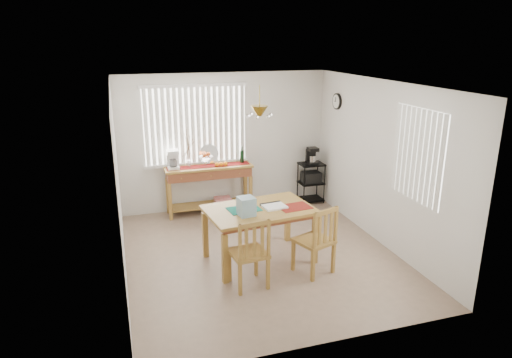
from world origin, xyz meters
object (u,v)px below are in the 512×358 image
object	(u,v)px
sideboard	(209,178)
chair_left	(250,253)
dining_table	(259,214)
cart_items	(312,156)
wire_cart	(311,179)
chair_right	(316,241)

from	to	relation	value
sideboard	chair_left	bearing A→B (deg)	-91.14
dining_table	cart_items	bearing A→B (deg)	50.30
sideboard	cart_items	bearing A→B (deg)	-0.65
wire_cart	chair_right	distance (m)	2.96
cart_items	dining_table	size ratio (longest dim) A/B	0.20
sideboard	cart_items	xyz separation A→B (m)	(2.07, -0.02, 0.27)
cart_items	chair_left	world-z (taller)	cart_items
cart_items	chair_right	world-z (taller)	cart_items
wire_cart	chair_right	size ratio (longest dim) A/B	0.80
cart_items	chair_right	size ratio (longest dim) A/B	0.33
cart_items	sideboard	bearing A→B (deg)	179.35
sideboard	chair_right	xyz separation A→B (m)	(0.94, -2.77, -0.19)
dining_table	chair_right	xyz separation A→B (m)	(0.64, -0.62, -0.23)
sideboard	chair_right	bearing A→B (deg)	-71.26
wire_cart	chair_left	bearing A→B (deg)	-126.92
chair_right	cart_items	bearing A→B (deg)	67.67
cart_items	dining_table	xyz separation A→B (m)	(-1.77, -2.13, -0.23)
sideboard	chair_right	size ratio (longest dim) A/B	1.61
chair_left	chair_right	size ratio (longest dim) A/B	0.99
dining_table	chair_right	world-z (taller)	chair_right
wire_cart	dining_table	xyz separation A→B (m)	(-1.77, -2.12, 0.24)
dining_table	chair_right	bearing A→B (deg)	-44.11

